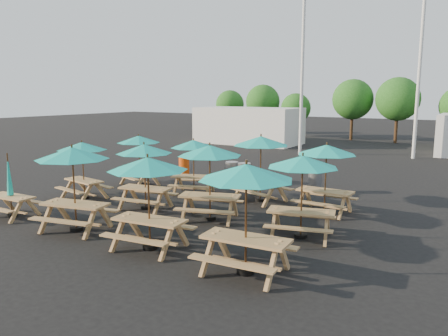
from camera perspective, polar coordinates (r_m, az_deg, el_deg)
The scene contains 26 objects.
ground at distance 15.49m, azimuth -2.94°, elevation -4.81°, with size 120.00×120.00×0.00m, color black.
picnic_unit_0 at distance 15.34m, azimuth -26.15°, elevation -2.71°, with size 1.70×1.51×2.05m.
picnic_unit_1 at distance 16.88m, azimuth -18.04°, elevation 2.26°, with size 2.06×2.06×2.14m.
picnic_unit_2 at distance 18.81m, azimuth -11.09°, elevation 3.29°, with size 2.24×2.24×2.14m.
picnic_unit_3 at distance 12.88m, azimuth -19.18°, elevation 1.13°, with size 2.43×2.43×2.42m.
picnic_unit_4 at distance 14.80m, azimuth -10.38°, elevation 1.92°, with size 2.17×2.17×2.23m.
picnic_unit_5 at distance 16.89m, azimuth -4.00°, elevation 2.70°, with size 2.27×2.27×2.13m.
picnic_unit_6 at distance 10.85m, azimuth -9.92°, elevation -0.25°, with size 2.21×2.21×2.36m.
picnic_unit_7 at distance 13.27m, azimuth -1.88°, elevation 1.65°, with size 2.49×2.49×2.35m.
picnic_unit_8 at distance 15.68m, azimuth 4.84°, elevation 2.99°, with size 2.48×2.48×2.40m.
picnic_unit_9 at distance 9.19m, azimuth 2.92°, elevation -1.47°, with size 2.20×2.20×2.44m.
picnic_unit_10 at distance 11.75m, azimuth 10.23°, elevation 0.13°, with size 2.34×2.34×2.28m.
picnic_unit_11 at distance 14.44m, azimuth 13.24°, elevation 1.78°, with size 1.95×1.95×2.27m.
waste_bin_0 at distance 20.88m, azimuth -4.96°, elevation 0.22°, with size 0.56×0.56×0.90m, color gray.
waste_bin_1 at distance 20.83m, azimuth -5.14°, elevation 0.19°, with size 0.56×0.56×0.90m, color #E1480D.
waste_bin_2 at distance 19.35m, azimuth 1.04°, elevation -0.50°, with size 0.56×0.56×0.90m, color gray.
waste_bin_3 at distance 18.99m, azimuth 2.66°, elevation -0.70°, with size 0.56×0.56×0.90m, color gray.
waste_bin_4 at distance 17.68m, azimuth 11.85°, elevation -1.68°, with size 0.56×0.56×0.90m, color gray.
mast_0 at distance 28.43m, azimuth 10.23°, elevation 13.82°, with size 0.20×0.20×12.00m, color silver.
mast_1 at distance 28.67m, azimuth 24.27°, elevation 13.10°, with size 0.20×0.20×12.00m, color silver.
event_tent_0 at distance 34.63m, azimuth 3.20°, elevation 5.56°, with size 8.00×4.00×2.80m, color silver.
tree_0 at distance 43.86m, azimuth 0.78°, elevation 8.31°, with size 2.80×2.80×4.24m.
tree_1 at distance 40.58m, azimuth 5.09°, elevation 8.61°, with size 3.11×3.11×4.72m.
tree_2 at distance 38.96m, azimuth 9.36°, elevation 7.71°, with size 2.59×2.59×3.93m.
tree_3 at distance 38.43m, azimuth 16.47°, elevation 8.59°, with size 3.36×3.36×5.09m.
tree_4 at distance 37.16m, azimuth 21.76°, elevation 8.35°, with size 3.41×3.41×5.17m.
Camera 1 is at (8.58, -12.30, 3.87)m, focal length 35.00 mm.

